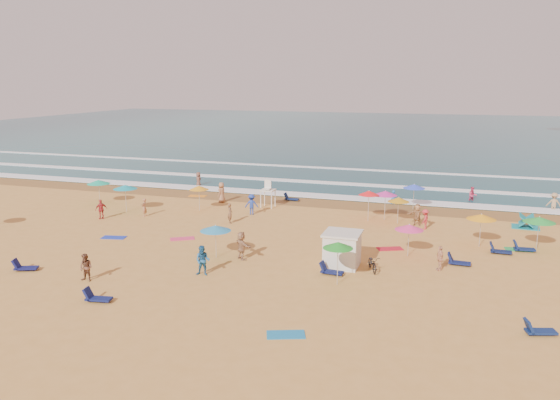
% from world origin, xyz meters
% --- Properties ---
extents(ground, '(220.00, 220.00, 0.00)m').
position_xyz_m(ground, '(0.00, 0.00, 0.00)').
color(ground, gold).
rests_on(ground, ground).
extents(ocean, '(220.00, 140.00, 0.18)m').
position_xyz_m(ocean, '(0.00, 84.00, 0.00)').
color(ocean, '#0C4756').
rests_on(ocean, ground).
extents(wet_sand, '(220.00, 220.00, 0.00)m').
position_xyz_m(wet_sand, '(0.00, 12.50, 0.01)').
color(wet_sand, olive).
rests_on(wet_sand, ground).
extents(surf_foam, '(200.00, 18.70, 0.05)m').
position_xyz_m(surf_foam, '(0.00, 21.32, 0.10)').
color(surf_foam, white).
rests_on(surf_foam, ground).
extents(cabana, '(2.00, 2.00, 2.00)m').
position_xyz_m(cabana, '(6.48, -4.11, 1.00)').
color(cabana, silver).
rests_on(cabana, ground).
extents(cabana_roof, '(2.20, 2.20, 0.12)m').
position_xyz_m(cabana_roof, '(6.48, -4.11, 2.06)').
color(cabana_roof, silver).
rests_on(cabana_roof, cabana).
extents(bicycle, '(1.25, 1.91, 0.95)m').
position_xyz_m(bicycle, '(8.38, -4.41, 0.47)').
color(bicycle, black).
rests_on(bicycle, ground).
extents(lifeguard_stand, '(1.20, 1.20, 2.10)m').
position_xyz_m(lifeguard_stand, '(-2.97, 9.36, 1.05)').
color(lifeguard_stand, white).
rests_on(lifeguard_stand, ground).
extents(beach_umbrellas, '(48.32, 28.96, 0.75)m').
position_xyz_m(beach_umbrellas, '(0.14, 1.27, 2.07)').
color(beach_umbrellas, '#1922D8').
rests_on(beach_umbrellas, ground).
extents(loungers, '(29.91, 26.56, 0.34)m').
position_xyz_m(loungers, '(6.57, -3.25, 0.17)').
color(loungers, '#101352').
rests_on(loungers, ground).
extents(towels, '(45.75, 28.50, 0.03)m').
position_xyz_m(towels, '(1.81, -2.84, 0.01)').
color(towels, red).
rests_on(towels, ground).
extents(beachgoers, '(49.91, 29.13, 2.12)m').
position_xyz_m(beachgoers, '(0.76, 4.47, 0.79)').
color(beachgoers, '#A36F4B').
rests_on(beachgoers, ground).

